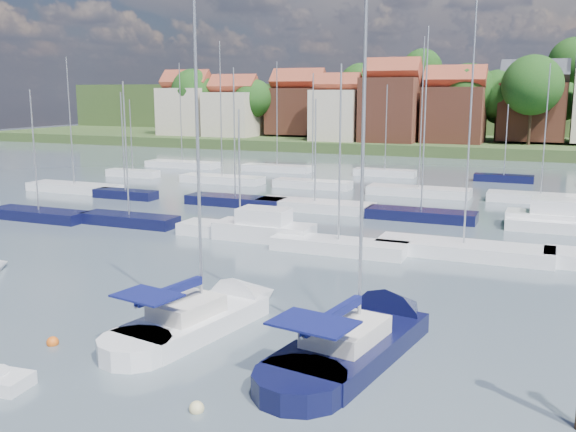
% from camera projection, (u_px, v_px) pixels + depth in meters
% --- Properties ---
extents(ground, '(260.00, 260.00, 0.00)m').
position_uv_depth(ground, '(402.00, 201.00, 61.14)').
color(ground, '#4B5A66').
rests_on(ground, ground).
extents(sailboat_centre, '(4.88, 11.45, 15.11)m').
position_uv_depth(sailboat_centre, '(214.00, 314.00, 28.86)').
color(sailboat_centre, silver).
rests_on(sailboat_centre, ground).
extents(sailboat_navy, '(5.38, 13.02, 17.46)m').
position_uv_depth(sailboat_navy, '(370.00, 334.00, 26.54)').
color(sailboat_navy, black).
rests_on(sailboat_navy, ground).
extents(buoy_c, '(0.50, 0.50, 0.50)m').
position_uv_depth(buoy_c, '(53.00, 345.00, 26.33)').
color(buoy_c, '#D85914').
rests_on(buoy_c, ground).
extents(buoy_d, '(0.50, 0.50, 0.50)m').
position_uv_depth(buoy_d, '(197.00, 411.00, 20.83)').
color(buoy_d, beige).
rests_on(buoy_d, ground).
extents(buoy_e, '(0.49, 0.49, 0.49)m').
position_uv_depth(buoy_e, '(330.00, 329.00, 28.06)').
color(buoy_e, beige).
rests_on(buoy_e, ground).
extents(marina_field, '(79.62, 41.41, 15.93)m').
position_uv_depth(marina_field, '(412.00, 206.00, 55.94)').
color(marina_field, silver).
rests_on(marina_field, ground).
extents(far_shore_town, '(212.46, 90.00, 22.27)m').
position_uv_depth(far_shore_town, '(505.00, 117.00, 143.40)').
color(far_shore_town, '#3A4A25').
rests_on(far_shore_town, ground).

